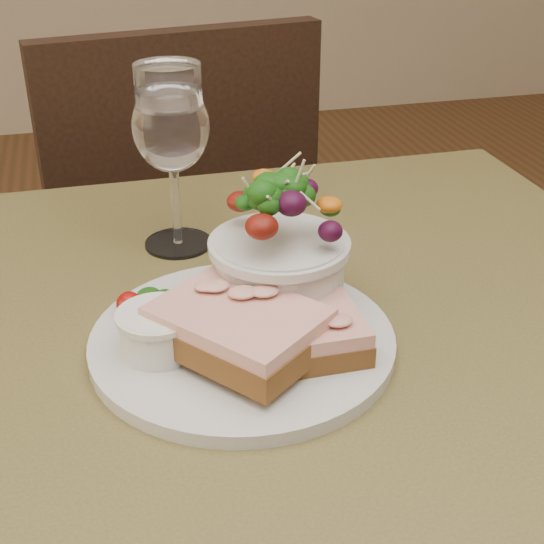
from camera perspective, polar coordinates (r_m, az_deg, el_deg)
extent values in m
cube|color=#4D4421|center=(0.64, 0.53, -7.13)|extent=(0.80, 0.80, 0.04)
cylinder|color=black|center=(1.23, 11.97, -9.81)|extent=(0.05, 0.05, 0.71)
cube|color=black|center=(1.42, -8.29, 0.90)|extent=(0.48, 0.48, 0.04)
cube|color=black|center=(1.16, -6.39, 6.71)|extent=(0.42, 0.11, 0.45)
cube|color=black|center=(1.54, -7.70, -6.53)|extent=(0.41, 0.41, 0.45)
cylinder|color=silver|center=(0.63, -2.24, -5.18)|extent=(0.25, 0.25, 0.01)
cube|color=#462C12|center=(0.60, 1.88, -5.20)|extent=(0.10, 0.08, 0.02)
cube|color=#F9EBBD|center=(0.59, 1.90, -4.00)|extent=(0.10, 0.08, 0.01)
cube|color=#462C12|center=(0.59, -2.53, -4.65)|extent=(0.15, 0.16, 0.02)
cube|color=#F9EBBD|center=(0.58, -2.57, -3.26)|extent=(0.15, 0.15, 0.01)
cylinder|color=silver|center=(0.60, -8.56, -4.46)|extent=(0.06, 0.06, 0.04)
cylinder|color=olive|center=(0.60, -8.66, -3.26)|extent=(0.05, 0.05, 0.01)
cylinder|color=silver|center=(0.66, 0.54, 0.09)|extent=(0.11, 0.11, 0.06)
ellipsoid|color=#0E3409|center=(0.63, 0.56, 4.55)|extent=(0.10, 0.10, 0.06)
ellipsoid|color=#0E3409|center=(0.67, -9.47, -2.16)|extent=(0.04, 0.04, 0.01)
sphere|color=#8E0A07|center=(0.66, -10.71, -2.38)|extent=(0.02, 0.02, 0.02)
cylinder|color=white|center=(0.80, -7.06, 2.16)|extent=(0.07, 0.07, 0.00)
cylinder|color=white|center=(0.78, -7.26, 5.25)|extent=(0.01, 0.01, 0.09)
ellipsoid|color=white|center=(0.75, -7.64, 10.84)|extent=(0.08, 0.08, 0.09)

